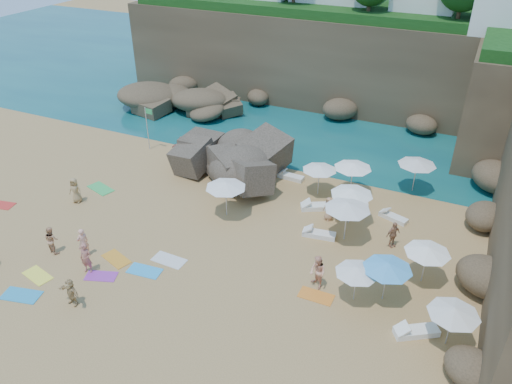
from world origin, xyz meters
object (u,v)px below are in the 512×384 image
at_px(parasol_1, 353,165).
at_px(person_stand_2, 266,141).
at_px(lounger_0, 291,177).
at_px(parasol_0, 320,168).
at_px(parasol_2, 417,162).
at_px(flag_pole, 148,123).
at_px(rock_outcrop, 220,172).
at_px(person_stand_1, 52,240).
at_px(person_stand_5, 182,146).
at_px(person_stand_3, 393,235).
at_px(person_stand_4, 329,209).
at_px(person_stand_6, 83,242).

xyz_separation_m(parasol_1, person_stand_2, (-7.81, 3.83, -1.40)).
xyz_separation_m(lounger_0, person_stand_2, (-3.48, 3.58, 0.58)).
relative_size(parasol_0, person_stand_2, 1.56).
bearing_deg(parasol_2, flag_pole, -174.09).
distance_m(rock_outcrop, person_stand_1, 12.68).
height_order(parasol_0, person_stand_1, parasol_0).
bearing_deg(person_stand_5, parasol_0, -33.07).
bearing_deg(parasol_0, person_stand_5, 174.91).
relative_size(person_stand_3, person_stand_5, 1.01).
relative_size(flag_pole, parasol_0, 1.52).
relative_size(rock_outcrop, person_stand_3, 4.33).
distance_m(flag_pole, parasol_0, 14.02).
height_order(flag_pole, parasol_2, flag_pole).
bearing_deg(parasol_1, person_stand_4, -96.64).
bearing_deg(parasol_0, lounger_0, 154.36).
height_order(rock_outcrop, person_stand_1, person_stand_1).
xyz_separation_m(person_stand_1, person_stand_3, (16.92, 8.34, -0.01)).
height_order(parasol_0, person_stand_4, parasol_0).
bearing_deg(person_stand_1, person_stand_6, -153.11).
bearing_deg(flag_pole, person_stand_1, -78.34).
relative_size(person_stand_3, person_stand_4, 1.05).
height_order(flag_pole, person_stand_6, flag_pole).
bearing_deg(flag_pole, person_stand_6, -70.37).
bearing_deg(person_stand_2, rock_outcrop, 116.29).
bearing_deg(parasol_2, person_stand_4, -126.01).
bearing_deg(person_stand_2, parasol_0, -175.17).
bearing_deg(person_stand_3, person_stand_2, 90.89).
height_order(parasol_1, person_stand_2, parasol_1).
height_order(rock_outcrop, person_stand_5, person_stand_5).
bearing_deg(person_stand_5, person_stand_4, -43.92).
relative_size(parasol_2, lounger_0, 1.33).
xyz_separation_m(person_stand_5, person_stand_6, (1.61, -12.60, 0.08)).
relative_size(parasol_0, parasol_1, 0.92).
xyz_separation_m(rock_outcrop, parasol_0, (7.35, 0.04, 1.95)).
xyz_separation_m(person_stand_3, person_stand_4, (-4.09, 1.11, -0.04)).
distance_m(rock_outcrop, lounger_0, 5.11).
bearing_deg(person_stand_2, person_stand_4, 178.88).
bearing_deg(parasol_0, rock_outcrop, -179.66).
bearing_deg(flag_pole, parasol_1, -0.33).
bearing_deg(person_stand_4, lounger_0, 163.46).
xyz_separation_m(parasol_2, person_stand_3, (-0.01, -6.74, -1.36)).
xyz_separation_m(rock_outcrop, parasol_2, (12.98, 3.05, 2.16)).
bearing_deg(flag_pole, lounger_0, 0.80).
xyz_separation_m(parasol_0, parasol_2, (5.63, 3.01, 0.20)).
distance_m(flag_pole, person_stand_2, 9.07).
bearing_deg(person_stand_3, rock_outcrop, 111.36).
bearing_deg(lounger_0, person_stand_5, -175.33).
relative_size(parasol_1, parasol_2, 0.99).
bearing_deg(parasol_1, flag_pole, 179.67).
xyz_separation_m(person_stand_1, person_stand_2, (5.43, 16.79, -0.09)).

